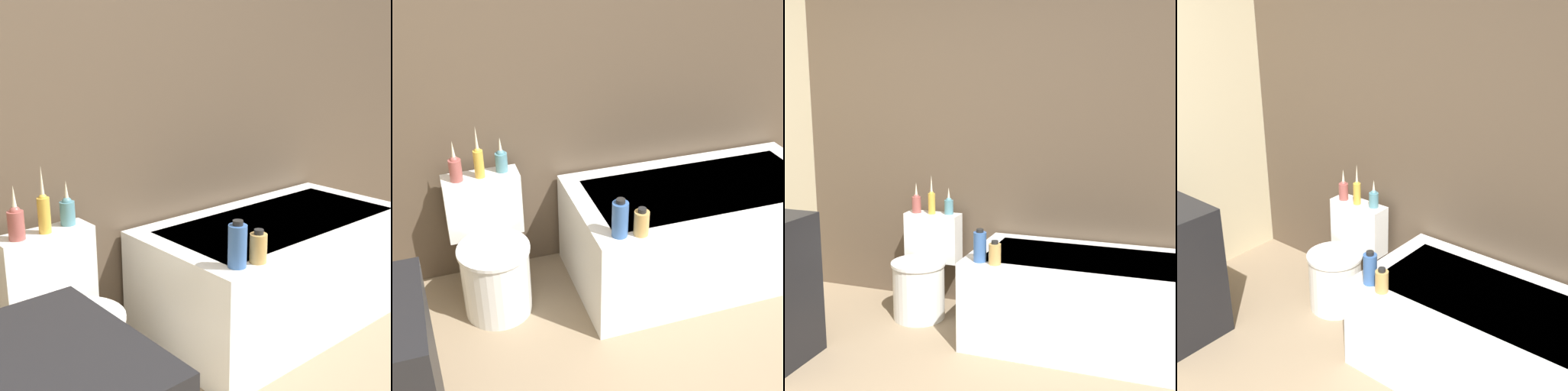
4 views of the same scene
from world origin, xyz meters
The scene contains 8 objects.
wall_back_tiled centered at (0.00, 2.15, 1.30)m, with size 6.40×0.06×2.60m.
bathtub centered at (0.80, 1.73, 0.28)m, with size 1.44×0.76×0.56m.
toilet centered at (-0.36, 1.82, 0.29)m, with size 0.40×0.51×0.69m.
vase_gold centered at (-0.48, 1.98, 0.76)m, with size 0.06×0.06×0.22m.
vase_silver centered at (-0.36, 1.98, 0.78)m, with size 0.05×0.05×0.28m.
vase_bronze centered at (-0.24, 2.01, 0.75)m, with size 0.06×0.06×0.19m.
shampoo_bottle_tall centered at (0.20, 1.44, 0.65)m, with size 0.08×0.08×0.20m.
shampoo_bottle_short centered at (0.30, 1.41, 0.62)m, with size 0.07×0.07×0.14m.
Camera 3 is at (1.24, -1.47, 1.55)m, focal length 50.00 mm.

